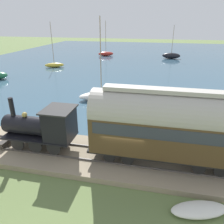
{
  "coord_description": "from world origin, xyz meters",
  "views": [
    {
      "loc": [
        -11.84,
        -1.75,
        8.78
      ],
      "look_at": [
        3.23,
        1.54,
        2.21
      ],
      "focal_mm": 35.0,
      "sensor_mm": 36.0,
      "label": 1
    }
  ],
  "objects_px": {
    "rowboat_mid_harbor": "(164,110)",
    "beached_dinghy": "(199,210)",
    "passenger_coach": "(166,124)",
    "sailboat_yellow": "(54,65)",
    "sailboat_white": "(101,95)",
    "sailboat_red": "(106,54)",
    "rowboat_far_out": "(209,113)",
    "sailboat_black": "(171,56)",
    "rowboat_off_pier": "(175,132)",
    "steam_locomotive": "(44,126)"
  },
  "relations": [
    {
      "from": "passenger_coach",
      "to": "sailboat_red",
      "type": "xyz_separation_m",
      "value": [
        44.34,
        14.54,
        -2.52
      ]
    },
    {
      "from": "passenger_coach",
      "to": "rowboat_mid_harbor",
      "type": "distance_m",
      "value": 9.78
    },
    {
      "from": "rowboat_off_pier",
      "to": "steam_locomotive",
      "type": "bearing_deg",
      "value": 164.82
    },
    {
      "from": "sailboat_white",
      "to": "sailboat_red",
      "type": "bearing_deg",
      "value": -15.6
    },
    {
      "from": "passenger_coach",
      "to": "sailboat_yellow",
      "type": "bearing_deg",
      "value": 36.96
    },
    {
      "from": "sailboat_red",
      "to": "rowboat_far_out",
      "type": "bearing_deg",
      "value": -173.03
    },
    {
      "from": "sailboat_white",
      "to": "rowboat_off_pier",
      "type": "relative_size",
      "value": 4.4
    },
    {
      "from": "sailboat_black",
      "to": "sailboat_white",
      "type": "bearing_deg",
      "value": 165.12
    },
    {
      "from": "sailboat_white",
      "to": "sailboat_yellow",
      "type": "xyz_separation_m",
      "value": [
        16.06,
        13.88,
        0.02
      ]
    },
    {
      "from": "passenger_coach",
      "to": "rowboat_off_pier",
      "type": "bearing_deg",
      "value": -12.88
    },
    {
      "from": "sailboat_white",
      "to": "rowboat_off_pier",
      "type": "distance_m",
      "value": 10.82
    },
    {
      "from": "sailboat_white",
      "to": "passenger_coach",
      "type": "bearing_deg",
      "value": -177.5
    },
    {
      "from": "passenger_coach",
      "to": "rowboat_mid_harbor",
      "type": "relative_size",
      "value": 4.84
    },
    {
      "from": "rowboat_far_out",
      "to": "sailboat_white",
      "type": "bearing_deg",
      "value": 83.86
    },
    {
      "from": "rowboat_off_pier",
      "to": "sailboat_white",
      "type": "bearing_deg",
      "value": 96.31
    },
    {
      "from": "sailboat_yellow",
      "to": "rowboat_mid_harbor",
      "type": "xyz_separation_m",
      "value": [
        -18.56,
        -21.2,
        -0.32
      ]
    },
    {
      "from": "passenger_coach",
      "to": "sailboat_black",
      "type": "xyz_separation_m",
      "value": [
        43.58,
        -1.88,
        -2.4
      ]
    },
    {
      "from": "steam_locomotive",
      "to": "sailboat_black",
      "type": "bearing_deg",
      "value": -12.74
    },
    {
      "from": "rowboat_mid_harbor",
      "to": "sailboat_red",
      "type": "bearing_deg",
      "value": 23.6
    },
    {
      "from": "rowboat_off_pier",
      "to": "rowboat_mid_harbor",
      "type": "bearing_deg",
      "value": 57.98
    },
    {
      "from": "passenger_coach",
      "to": "sailboat_white",
      "type": "bearing_deg",
      "value": 30.98
    },
    {
      "from": "sailboat_white",
      "to": "rowboat_far_out",
      "type": "xyz_separation_m",
      "value": [
        -2.1,
        -11.74,
        -0.35
      ]
    },
    {
      "from": "sailboat_red",
      "to": "sailboat_yellow",
      "type": "xyz_separation_m",
      "value": [
        -16.45,
        6.44,
        -0.06
      ]
    },
    {
      "from": "rowboat_mid_harbor",
      "to": "beached_dinghy",
      "type": "distance_m",
      "value": 12.73
    },
    {
      "from": "passenger_coach",
      "to": "rowboat_mid_harbor",
      "type": "height_order",
      "value": "passenger_coach"
    },
    {
      "from": "beached_dinghy",
      "to": "steam_locomotive",
      "type": "bearing_deg",
      "value": 71.5
    },
    {
      "from": "rowboat_far_out",
      "to": "rowboat_off_pier",
      "type": "distance_m",
      "value": 6.08
    },
    {
      "from": "sailboat_yellow",
      "to": "rowboat_far_out",
      "type": "relative_size",
      "value": 3.52
    },
    {
      "from": "sailboat_red",
      "to": "rowboat_far_out",
      "type": "distance_m",
      "value": 39.56
    },
    {
      "from": "passenger_coach",
      "to": "steam_locomotive",
      "type": "bearing_deg",
      "value": 90.0
    },
    {
      "from": "rowboat_off_pier",
      "to": "rowboat_far_out",
      "type": "bearing_deg",
      "value": 11.35
    },
    {
      "from": "rowboat_off_pier",
      "to": "sailboat_red",
      "type": "bearing_deg",
      "value": 68.52
    },
    {
      "from": "sailboat_yellow",
      "to": "beached_dinghy",
      "type": "xyz_separation_m",
      "value": [
        -31.18,
        -22.82,
        -0.31
      ]
    },
    {
      "from": "sailboat_white",
      "to": "sailboat_black",
      "type": "bearing_deg",
      "value": -44.3
    },
    {
      "from": "sailboat_white",
      "to": "rowboat_mid_harbor",
      "type": "distance_m",
      "value": 7.74
    },
    {
      "from": "sailboat_yellow",
      "to": "rowboat_off_pier",
      "type": "xyz_separation_m",
      "value": [
        -23.1,
        -22.09,
        -0.32
      ]
    },
    {
      "from": "rowboat_off_pier",
      "to": "beached_dinghy",
      "type": "distance_m",
      "value": 8.11
    },
    {
      "from": "sailboat_red",
      "to": "rowboat_far_out",
      "type": "relative_size",
      "value": 3.56
    },
    {
      "from": "sailboat_white",
      "to": "sailboat_yellow",
      "type": "height_order",
      "value": "sailboat_white"
    },
    {
      "from": "steam_locomotive",
      "to": "rowboat_off_pier",
      "type": "bearing_deg",
      "value": -62.11
    },
    {
      "from": "sailboat_red",
      "to": "beached_dinghy",
      "type": "distance_m",
      "value": 50.36
    },
    {
      "from": "steam_locomotive",
      "to": "passenger_coach",
      "type": "xyz_separation_m",
      "value": [
        -0.0,
        -7.97,
        0.98
      ]
    },
    {
      "from": "sailboat_red",
      "to": "sailboat_yellow",
      "type": "relative_size",
      "value": 1.01
    },
    {
      "from": "sailboat_yellow",
      "to": "rowboat_far_out",
      "type": "bearing_deg",
      "value": -148.0
    },
    {
      "from": "sailboat_red",
      "to": "sailboat_yellow",
      "type": "bearing_deg",
      "value": 136.58
    },
    {
      "from": "sailboat_white",
      "to": "sailboat_yellow",
      "type": "bearing_deg",
      "value": 12.35
    },
    {
      "from": "passenger_coach",
      "to": "sailboat_red",
      "type": "distance_m",
      "value": 46.74
    },
    {
      "from": "sailboat_black",
      "to": "rowboat_off_pier",
      "type": "bearing_deg",
      "value": 179.77
    },
    {
      "from": "sailboat_white",
      "to": "rowboat_off_pier",
      "type": "height_order",
      "value": "sailboat_white"
    },
    {
      "from": "passenger_coach",
      "to": "sailboat_black",
      "type": "distance_m",
      "value": 43.69
    }
  ]
}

